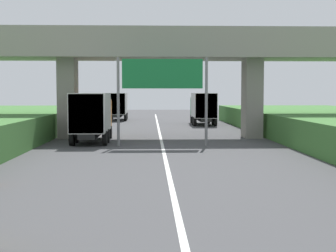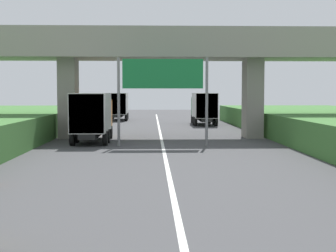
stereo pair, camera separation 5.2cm
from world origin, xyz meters
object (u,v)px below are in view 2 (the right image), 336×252
(truck_orange, at_px, (93,115))
(truck_green, at_px, (204,107))
(overhead_highway_sign, at_px, (163,80))
(truck_silver, at_px, (119,105))

(truck_orange, distance_m, truck_green, 21.11)
(overhead_highway_sign, height_order, truck_silver, overhead_highway_sign)
(overhead_highway_sign, height_order, truck_green, overhead_highway_sign)
(truck_orange, xyz_separation_m, truck_green, (9.75, 18.73, 0.00))
(truck_silver, bearing_deg, truck_orange, -89.78)
(truck_green, relative_size, truck_silver, 1.00)
(truck_orange, bearing_deg, overhead_highway_sign, -29.36)
(overhead_highway_sign, relative_size, truck_silver, 0.81)
(truck_orange, relative_size, truck_green, 1.00)
(overhead_highway_sign, xyz_separation_m, truck_orange, (-4.85, 2.73, -2.34))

